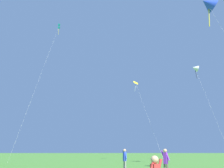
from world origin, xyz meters
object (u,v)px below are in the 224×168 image
(kite_white_distant, at_px, (195,68))
(kite_blue_delta, at_px, (208,4))
(kite_yellow_diamond, at_px, (137,88))
(person_with_spool, at_px, (125,158))
(kite_teal_box, at_px, (58,29))
(person_far_back, at_px, (166,161))

(kite_white_distant, relative_size, kite_blue_delta, 0.81)
(kite_yellow_diamond, height_order, person_with_spool, kite_yellow_diamond)
(kite_teal_box, xyz_separation_m, person_with_spool, (11.51, -24.44, -24.36))
(kite_blue_delta, distance_m, person_far_back, 24.89)
(kite_white_distant, bearing_deg, kite_teal_box, 179.02)
(kite_teal_box, distance_m, kite_yellow_diamond, 19.84)
(kite_white_distant, xyz_separation_m, kite_yellow_diamond, (-11.05, 1.94, -3.42))
(person_with_spool, xyz_separation_m, person_far_back, (2.27, -4.15, -0.01))
(kite_teal_box, relative_size, kite_yellow_diamond, 1.75)
(kite_yellow_diamond, bearing_deg, kite_white_distant, -9.98)
(person_with_spool, bearing_deg, person_far_back, -61.34)
(kite_white_distant, distance_m, kite_yellow_diamond, 11.73)
(person_far_back, bearing_deg, kite_yellow_diamond, 86.13)
(kite_blue_delta, height_order, person_with_spool, kite_blue_delta)
(kite_yellow_diamond, distance_m, person_with_spool, 29.09)
(kite_blue_delta, relative_size, kite_yellow_diamond, 1.43)
(kite_teal_box, bearing_deg, kite_blue_delta, -34.90)
(kite_teal_box, xyz_separation_m, kite_yellow_diamond, (15.81, 1.48, -11.88))
(person_with_spool, distance_m, person_far_back, 4.73)
(kite_teal_box, distance_m, person_with_spool, 36.38)
(kite_yellow_diamond, xyz_separation_m, person_with_spool, (-4.30, -25.92, -12.48))
(kite_blue_delta, distance_m, person_with_spool, 24.15)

